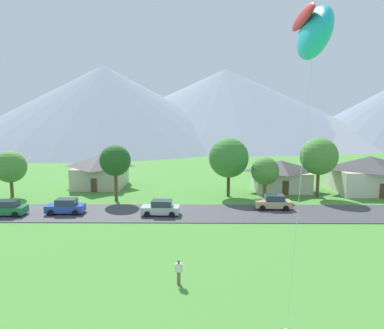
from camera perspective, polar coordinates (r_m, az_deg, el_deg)
road_strip at (r=41.02m, az=-0.39°, el=-7.76°), size 160.00×7.57×0.08m
mountain_east_ridge at (r=163.89m, az=5.29°, el=9.50°), size 136.74×136.74×31.20m
mountain_far_west_ridge at (r=141.28m, az=-13.74°, el=9.19°), size 111.20×111.20×29.38m
mountain_west_ridge at (r=153.88m, az=13.26°, el=7.01°), size 101.02×101.02×18.21m
house_leftmost at (r=54.33m, az=13.95°, el=-1.63°), size 8.44×6.66×4.47m
house_left_center at (r=57.59m, az=26.44°, el=-1.30°), size 10.70×8.63×5.23m
house_right_center at (r=57.20m, az=-14.38°, el=-0.91°), size 7.85×8.39×4.98m
tree_near_left at (r=48.81m, az=11.56°, el=-1.02°), size 3.73×3.73×5.55m
tree_left_of_center at (r=50.94m, az=19.60°, el=1.22°), size 5.01×5.01×8.10m
tree_center at (r=46.93m, az=-12.15°, el=0.58°), size 3.99×3.99×7.30m
tree_right_of_center at (r=54.15m, az=-26.99°, el=-0.35°), size 4.28×4.28×6.29m
tree_near_right at (r=48.71m, az=5.88°, el=1.06°), size 5.42×5.42×8.06m
parked_car_silver_west_end at (r=40.10m, az=-4.99°, el=-6.94°), size 4.26×2.20×1.68m
parked_car_tan_mid_west at (r=43.59m, az=12.85°, el=-5.89°), size 4.27×2.21×1.68m
parked_car_green_mid_east at (r=44.87m, az=-27.44°, el=-6.21°), size 4.23×2.14×1.68m
parked_car_blue_east_end at (r=43.03m, az=-19.50°, el=-6.34°), size 4.25×2.17×1.68m
kite_flyer_with_kite at (r=19.33m, az=18.72°, el=19.02°), size 2.97×5.57×16.38m
watcher_person at (r=24.66m, az=-2.14°, el=-16.69°), size 0.56×0.24×1.68m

